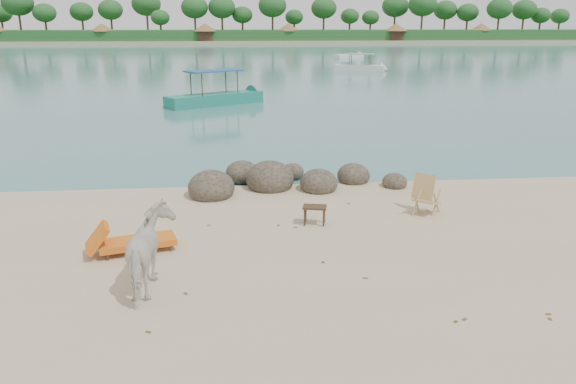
# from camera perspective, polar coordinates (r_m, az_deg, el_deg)

# --- Properties ---
(water) EXTENTS (400.00, 400.00, 0.00)m
(water) POSITION_cam_1_polar(r_m,az_deg,el_deg) (100.30, -5.41, 14.02)
(water) COLOR #35696B
(water) RESTS_ON ground
(far_shore) EXTENTS (420.00, 90.00, 1.40)m
(far_shore) POSITION_cam_1_polar(r_m,az_deg,el_deg) (180.25, -5.63, 15.20)
(far_shore) COLOR tan
(far_shore) RESTS_ON ground
(far_scenery) EXTENTS (420.00, 18.00, 9.50)m
(far_scenery) POSITION_cam_1_polar(r_m,az_deg,el_deg) (146.90, -5.59, 16.09)
(far_scenery) COLOR #1E4C1E
(far_scenery) RESTS_ON ground
(boulders) EXTENTS (6.42, 3.02, 1.07)m
(boulders) POSITION_cam_1_polar(r_m,az_deg,el_deg) (16.60, -1.31, 1.10)
(boulders) COLOR #322A21
(boulders) RESTS_ON ground
(cow) EXTENTS (0.83, 1.77, 1.48)m
(cow) POSITION_cam_1_polar(r_m,az_deg,el_deg) (10.44, -13.69, -5.97)
(cow) COLOR white
(cow) RESTS_ON ground
(side_table) EXTENTS (0.63, 0.48, 0.45)m
(side_table) POSITION_cam_1_polar(r_m,az_deg,el_deg) (13.55, 2.72, -2.49)
(side_table) COLOR black
(side_table) RESTS_ON ground
(lounge_chair) EXTENTS (2.10, 1.21, 0.59)m
(lounge_chair) POSITION_cam_1_polar(r_m,az_deg,el_deg) (12.37, -15.07, -4.65)
(lounge_chair) COLOR orange
(lounge_chair) RESTS_ON ground
(deck_chair) EXTENTS (0.91, 0.92, 0.97)m
(deck_chair) POSITION_cam_1_polar(r_m,az_deg,el_deg) (14.60, 13.93, -0.48)
(deck_chair) COLOR tan
(deck_chair) RESTS_ON ground
(boat_near) EXTENTS (6.62, 5.01, 3.34)m
(boat_near) POSITION_cam_1_polar(r_m,az_deg,el_deg) (34.46, -7.52, 11.60)
(boat_near) COLOR #1C7764
(boat_near) RESTS_ON water
(boat_mid) EXTENTS (5.80, 3.48, 2.81)m
(boat_mid) POSITION_cam_1_polar(r_m,az_deg,el_deg) (60.18, 7.35, 13.51)
(boat_mid) COLOR silver
(boat_mid) RESTS_ON water
(boat_far) EXTENTS (5.28, 4.13, 0.64)m
(boat_far) POSITION_cam_1_polar(r_m,az_deg,el_deg) (82.96, 6.21, 13.66)
(boat_far) COLOR silver
(boat_far) RESTS_ON water
(dead_leaves) EXTENTS (6.85, 6.51, 0.00)m
(dead_leaves) POSITION_cam_1_polar(r_m,az_deg,el_deg) (11.48, 4.74, -7.38)
(dead_leaves) COLOR brown
(dead_leaves) RESTS_ON ground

